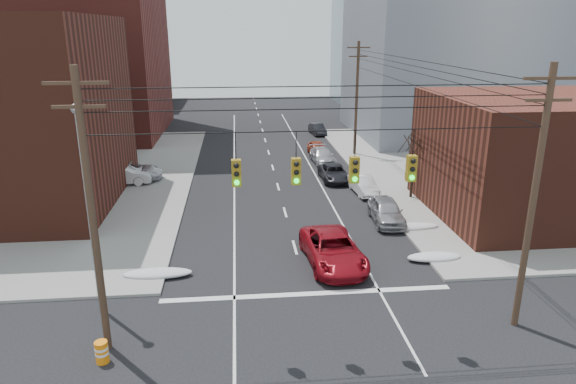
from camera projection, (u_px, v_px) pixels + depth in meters
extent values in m
plane|color=black|center=(332.00, 383.00, 18.43)|extent=(160.00, 160.00, 0.00)
cube|color=gray|center=(571.00, 168.00, 46.55)|extent=(40.00, 40.00, 0.15)
cube|color=maroon|center=(45.00, 1.00, 57.05)|extent=(24.00, 20.00, 30.00)
cube|color=#522418|center=(96.00, 67.00, 84.25)|extent=(22.00, 18.00, 12.00)
cube|color=gray|center=(455.00, 25.00, 58.39)|extent=(22.00, 20.00, 25.00)
cube|color=gray|center=(401.00, 35.00, 83.67)|extent=(20.00, 18.00, 22.00)
cube|color=#522418|center=(557.00, 157.00, 34.08)|extent=(16.00, 12.00, 8.00)
cylinder|color=#473323|center=(93.00, 219.00, 18.79)|extent=(0.28, 0.28, 11.00)
cube|color=#473323|center=(76.00, 83.00, 17.29)|extent=(2.20, 0.12, 0.12)
cube|color=#473323|center=(79.00, 107.00, 17.54)|extent=(1.80, 0.12, 0.12)
cylinder|color=#473323|center=(533.00, 204.00, 20.40)|extent=(0.28, 0.28, 11.00)
cube|color=#473323|center=(552.00, 78.00, 18.90)|extent=(2.20, 0.12, 0.12)
cube|color=#473323|center=(549.00, 100.00, 19.15)|extent=(1.80, 0.12, 0.12)
cylinder|color=#473323|center=(357.00, 100.00, 49.77)|extent=(0.28, 0.28, 11.00)
cube|color=#473323|center=(359.00, 48.00, 48.28)|extent=(2.20, 0.12, 0.12)
cube|color=#473323|center=(358.00, 56.00, 48.52)|extent=(1.80, 0.12, 0.12)
cylinder|color=black|center=(323.00, 131.00, 18.65)|extent=(17.00, 0.04, 0.04)
cylinder|color=black|center=(236.00, 146.00, 18.50)|extent=(0.03, 0.03, 1.00)
cube|color=olive|center=(236.00, 173.00, 18.80)|extent=(0.35, 0.30, 1.00)
sphere|color=black|center=(236.00, 166.00, 18.54)|extent=(0.20, 0.20, 0.20)
sphere|color=black|center=(236.00, 174.00, 18.64)|extent=(0.20, 0.20, 0.20)
sphere|color=#0CE526|center=(237.00, 183.00, 18.74)|extent=(0.20, 0.20, 0.20)
cylinder|color=black|center=(296.00, 145.00, 18.71)|extent=(0.03, 0.03, 1.00)
cube|color=olive|center=(296.00, 171.00, 19.01)|extent=(0.35, 0.30, 1.00)
sphere|color=black|center=(297.00, 164.00, 18.75)|extent=(0.20, 0.20, 0.20)
sphere|color=black|center=(297.00, 173.00, 18.85)|extent=(0.20, 0.20, 0.20)
sphere|color=#0CE526|center=(296.00, 181.00, 18.95)|extent=(0.20, 0.20, 0.20)
cylinder|color=black|center=(355.00, 144.00, 18.91)|extent=(0.03, 0.03, 1.00)
cube|color=olive|center=(354.00, 170.00, 19.22)|extent=(0.35, 0.30, 1.00)
sphere|color=black|center=(356.00, 163.00, 18.96)|extent=(0.20, 0.20, 0.20)
sphere|color=black|center=(355.00, 171.00, 19.06)|extent=(0.20, 0.20, 0.20)
sphere|color=#0CE526|center=(355.00, 179.00, 19.16)|extent=(0.20, 0.20, 0.20)
cylinder|color=black|center=(413.00, 142.00, 19.12)|extent=(0.03, 0.03, 1.00)
cube|color=olive|center=(411.00, 168.00, 19.43)|extent=(0.35, 0.30, 1.00)
sphere|color=black|center=(413.00, 161.00, 19.17)|extent=(0.20, 0.20, 0.20)
sphere|color=black|center=(413.00, 169.00, 19.27)|extent=(0.20, 0.20, 0.20)
sphere|color=#0CE526|center=(412.00, 178.00, 19.37)|extent=(0.20, 0.20, 0.20)
cylinder|color=gray|center=(90.00, 217.00, 21.84)|extent=(0.18, 0.18, 9.00)
sphere|color=gray|center=(76.00, 109.00, 20.44)|extent=(0.44, 0.44, 0.44)
cylinder|color=black|center=(412.00, 176.00, 37.76)|extent=(0.20, 0.20, 3.50)
cylinder|color=black|center=(419.00, 145.00, 37.20)|extent=(0.27, 0.82, 1.19)
cylinder|color=black|center=(415.00, 142.00, 37.58)|extent=(1.17, 0.54, 1.38)
cylinder|color=black|center=(406.00, 142.00, 37.67)|extent=(1.44, 1.00, 1.48)
cylinder|color=black|center=(409.00, 145.00, 37.07)|extent=(0.17, 0.84, 1.19)
cylinder|color=black|center=(410.00, 146.00, 36.58)|extent=(0.82, 0.99, 1.40)
cylinder|color=black|center=(420.00, 146.00, 36.21)|extent=(1.74, 0.21, 1.43)
cylinder|color=black|center=(420.00, 146.00, 36.87)|extent=(0.48, 0.73, 1.20)
ellipsoid|color=silver|center=(158.00, 273.00, 26.19)|extent=(3.50, 1.08, 0.42)
ellipsoid|color=silver|center=(434.00, 257.00, 28.07)|extent=(3.00, 1.08, 0.42)
ellipsoid|color=silver|center=(408.00, 227.00, 32.33)|extent=(4.00, 1.08, 0.42)
imported|color=maroon|center=(333.00, 250.00, 27.50)|extent=(3.19, 6.17, 1.66)
imported|color=#A0A0A5|center=(386.00, 211.00, 33.44)|extent=(2.11, 4.73, 1.58)
imported|color=white|center=(363.00, 185.00, 39.40)|extent=(1.74, 4.17, 1.34)
imported|color=black|center=(334.00, 173.00, 42.70)|extent=(2.21, 4.65, 1.28)
imported|color=#A9AAAE|center=(322.00, 156.00, 48.32)|extent=(2.19, 4.81, 1.36)
imported|color=maroon|center=(317.00, 148.00, 51.23)|extent=(1.81, 4.06, 1.36)
imported|color=black|center=(317.00, 129.00, 61.17)|extent=(1.81, 4.04, 1.29)
imported|color=silver|center=(122.00, 175.00, 41.13)|extent=(4.80, 1.87, 1.56)
imported|color=silver|center=(129.00, 171.00, 42.22)|extent=(5.49, 2.61, 1.51)
imported|color=black|center=(44.00, 192.00, 37.23)|extent=(4.46, 1.84, 1.29)
imported|color=silver|center=(69.00, 161.00, 45.42)|extent=(4.81, 2.46, 1.57)
cylinder|color=orange|center=(102.00, 352.00, 19.46)|extent=(0.63, 0.63, 0.88)
cylinder|color=white|center=(101.00, 348.00, 19.40)|extent=(0.65, 0.65, 0.11)
cylinder|color=white|center=(102.00, 353.00, 19.47)|extent=(0.65, 0.65, 0.11)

